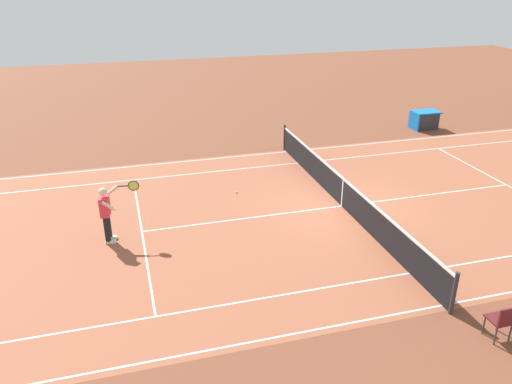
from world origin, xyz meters
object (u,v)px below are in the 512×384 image
Objects in this scene: tennis_ball at (237,192)px; equipment_cart_tarped at (424,120)px; tennis_player_near at (107,212)px; spectator_chair_2 at (502,320)px; tennis_net at (343,192)px.

equipment_cart_tarped is at bearing -154.77° from tennis_ball.
tennis_player_near is 10.11m from spectator_chair_2.
tennis_net is 7.31m from tennis_player_near.
tennis_ball is at bearing -152.04° from tennis_player_near.
tennis_player_near is at bearing -40.24° from spectator_chair_2.
tennis_ball is 0.08× the size of spectator_chair_2.
tennis_ball is 9.45m from spectator_chair_2.
tennis_player_near is 1.93× the size of spectator_chair_2.
tennis_net is at bearing -177.58° from tennis_player_near.
spectator_chair_2 is (-7.71, 6.52, -0.41)m from tennis_player_near.
equipment_cart_tarped is (-14.73, -7.19, -0.49)m from tennis_player_near.
tennis_net is 6.85m from spectator_chair_2.
tennis_player_near reaches higher than tennis_ball.
tennis_net is 3.65m from tennis_ball.
tennis_ball is 11.60m from equipment_cart_tarped.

